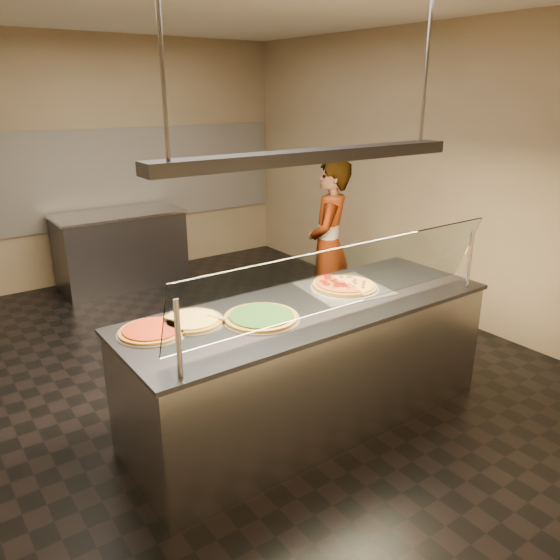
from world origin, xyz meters
TOP-DOWN VIEW (x-y plane):
  - ground at (0.00, 0.00)m, footprint 5.00×6.00m
  - wall_back at (0.00, 3.01)m, footprint 5.00×0.02m
  - wall_right at (2.51, 0.00)m, footprint 0.02×6.00m
  - tile_band at (0.00, 2.98)m, footprint 4.90×0.02m
  - serving_counter at (0.03, -1.21)m, footprint 2.72×0.94m
  - sneeze_guard at (0.03, -1.56)m, footprint 2.48×0.18m
  - perforated_tray at (0.44, -1.10)m, footprint 0.66×0.66m
  - half_pizza_pepperoni at (0.32, -1.09)m, footprint 0.31×0.51m
  - half_pizza_sausage at (0.55, -1.10)m, footprint 0.31×0.51m
  - pizza_spinach at (-0.40, -1.22)m, footprint 0.52×0.52m
  - pizza_cheese at (-0.79, -1.00)m, footprint 0.43×0.43m
  - pizza_tomato at (-1.06, -1.00)m, footprint 0.43×0.43m
  - pizza_spatula at (-0.60, -1.11)m, footprint 0.25×0.21m
  - prep_table at (0.00, 2.55)m, footprint 1.53×0.74m
  - worker at (1.26, 0.05)m, footprint 0.75×0.73m
  - heat_lamp_housing at (0.03, -1.21)m, footprint 2.30×0.18m
  - lamp_rod_left at (-0.97, -1.21)m, footprint 0.02×0.02m
  - lamp_rod_right at (1.03, -1.21)m, footprint 0.02×0.02m

SIDE VIEW (x-z plane):
  - ground at x=0.00m, z-range -0.02..0.00m
  - serving_counter at x=0.03m, z-range 0.00..0.93m
  - prep_table at x=0.00m, z-range 0.00..0.93m
  - worker at x=1.26m, z-range 0.00..1.73m
  - perforated_tray at x=0.44m, z-range 0.93..0.94m
  - pizza_tomato at x=-1.06m, z-range 0.93..0.96m
  - pizza_cheese at x=-0.79m, z-range 0.93..0.96m
  - pizza_spinach at x=-0.40m, z-range 0.93..0.96m
  - half_pizza_sausage at x=0.55m, z-range 0.94..0.98m
  - pizza_spatula at x=-0.60m, z-range 0.95..0.97m
  - half_pizza_pepperoni at x=0.32m, z-range 0.94..0.99m
  - sneeze_guard at x=0.03m, z-range 0.96..1.49m
  - tile_band at x=0.00m, z-range 0.70..1.90m
  - wall_back at x=0.00m, z-range 0.00..3.00m
  - wall_right at x=2.51m, z-range 0.00..3.00m
  - heat_lamp_housing at x=0.03m, z-range 1.91..1.99m
  - lamp_rod_left at x=-0.97m, z-range 1.99..3.00m
  - lamp_rod_right at x=1.03m, z-range 1.99..3.00m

